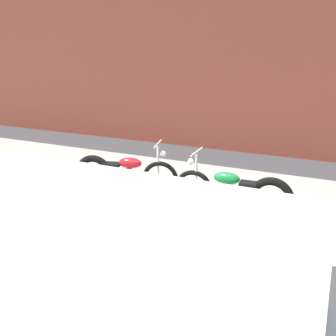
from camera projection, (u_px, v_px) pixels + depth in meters
name	position (u px, v px, depth m)	size (l,w,h in m)	color
ground_plane	(147.00, 226.00, 5.86)	(80.00, 80.00, 0.00)	#38383A
sidewalk_slab	(188.00, 190.00, 7.38)	(36.00, 3.50, 0.01)	#9E998E
brick_building_wall	(239.00, 59.00, 9.64)	(36.00, 0.50, 4.78)	brown
motorcycle_red	(118.00, 173.00, 7.09)	(1.97, 0.74, 1.03)	black
motorcycle_green	(240.00, 193.00, 6.15)	(2.01, 0.58, 1.03)	black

